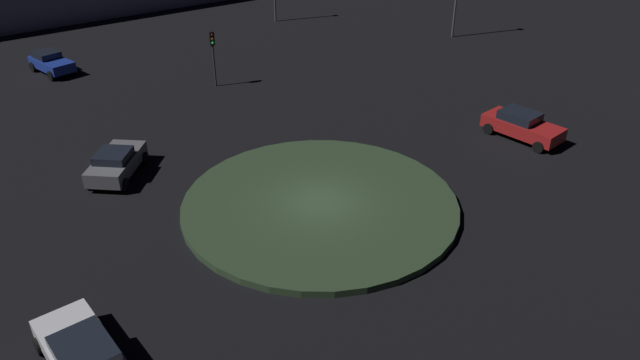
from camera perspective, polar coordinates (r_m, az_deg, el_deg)
The scene contains 7 objects.
ground_plane at distance 28.37m, azimuth 0.00°, elevation -2.55°, with size 121.61×121.61×0.00m, color black.
roundabout_island at distance 28.28m, azimuth 0.00°, elevation -2.27°, with size 12.87×12.87×0.32m, color #2D4228.
car_red at distance 36.35m, azimuth 18.50°, elevation 4.93°, with size 2.29×4.54×1.53m.
car_white at distance 21.62m, azimuth -21.49°, elevation -14.92°, with size 2.11×4.42×1.37m.
car_grey at distance 32.22m, azimuth -18.65°, elevation 1.56°, with size 4.01×4.07×1.46m.
car_blue at distance 48.59m, azimuth -24.01°, elevation 10.09°, with size 2.46×4.04×1.48m.
traffic_light_north at distance 41.97m, azimuth -10.06°, elevation 12.15°, with size 0.34×0.38×3.79m.
Camera 1 is at (-14.94, -18.67, 15.27)m, focal length 33.96 mm.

